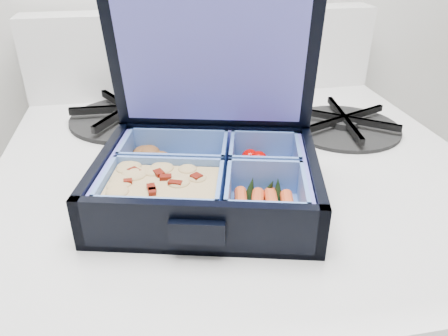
{
  "coord_description": "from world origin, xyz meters",
  "views": [
    {
      "loc": [
        0.57,
        1.17,
        1.19
      ],
      "look_at": [
        0.64,
        1.59,
        0.95
      ],
      "focal_mm": 35.0,
      "sensor_mm": 36.0,
      "label": 1
    }
  ],
  "objects": [
    {
      "name": "bento_box",
      "position": [
        0.62,
        1.58,
        0.94
      ],
      "size": [
        0.27,
        0.23,
        0.06
      ],
      "primitive_type": null,
      "rotation": [
        0.0,
        0.0,
        -0.25
      ],
      "color": "black",
      "rests_on": "stove"
    },
    {
      "name": "burner_grate",
      "position": [
        0.85,
        1.73,
        0.93
      ],
      "size": [
        0.22,
        0.22,
        0.02
      ],
      "primitive_type": "cylinder",
      "rotation": [
        0.0,
        0.0,
        0.39
      ],
      "color": "black",
      "rests_on": "stove"
    },
    {
      "name": "burner_grate_rear",
      "position": [
        0.54,
        1.83,
        0.93
      ],
      "size": [
        0.19,
        0.19,
        0.02
      ],
      "primitive_type": "cylinder",
      "rotation": [
        0.0,
        0.0,
        -0.04
      ],
      "color": "black",
      "rests_on": "stove"
    },
    {
      "name": "fork",
      "position": [
        0.64,
        1.74,
        0.92
      ],
      "size": [
        0.07,
        0.18,
        0.01
      ],
      "primitive_type": null,
      "rotation": [
        0.0,
        0.0,
        -0.25
      ],
      "color": "silver",
      "rests_on": "stove"
    }
  ]
}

